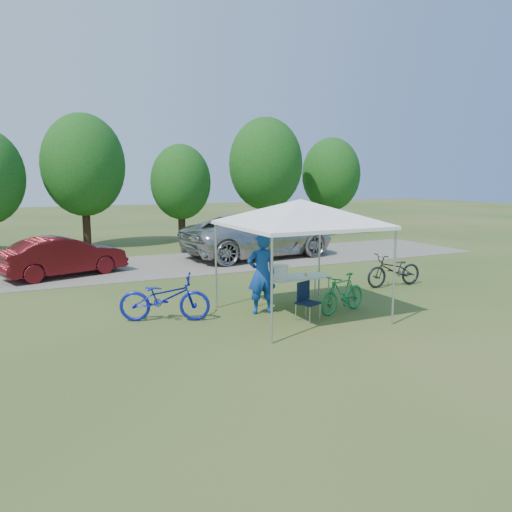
{
  "coord_description": "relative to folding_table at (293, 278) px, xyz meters",
  "views": [
    {
      "loc": [
        -5.8,
        -9.83,
        3.22
      ],
      "look_at": [
        -0.17,
        2.0,
        1.15
      ],
      "focal_mm": 35.0,
      "sensor_mm": 36.0,
      "label": 1
    }
  ],
  "objects": [
    {
      "name": "canopy",
      "position": [
        -0.33,
        -0.88,
        1.95
      ],
      "size": [
        4.53,
        4.53,
        3.0
      ],
      "color": "#A5A5AA",
      "rests_on": "ground"
    },
    {
      "name": "folding_chair",
      "position": [
        -0.36,
        -1.22,
        -0.2
      ],
      "size": [
        0.57,
        0.6,
        0.86
      ],
      "rotation": [
        0.0,
        0.0,
        0.39
      ],
      "color": "black",
      "rests_on": "ground"
    },
    {
      "name": "bike_green",
      "position": [
        0.75,
        -1.08,
        -0.24
      ],
      "size": [
        1.63,
        0.86,
        0.94
      ],
      "primitive_type": "imported",
      "rotation": [
        0.0,
        0.0,
        -1.29
      ],
      "color": "#1C823E",
      "rests_on": "ground"
    },
    {
      "name": "bike_dark",
      "position": [
        3.85,
        0.68,
        -0.21
      ],
      "size": [
        1.9,
        0.71,
        0.99
      ],
      "primitive_type": "imported",
      "rotation": [
        0.0,
        0.0,
        -1.6
      ],
      "color": "black",
      "rests_on": "ground"
    },
    {
      "name": "minivan",
      "position": [
        2.61,
        7.37,
        0.19
      ],
      "size": [
        6.57,
        3.56,
        1.75
      ],
      "primitive_type": "imported",
      "rotation": [
        0.0,
        0.0,
        1.68
      ],
      "color": "#B3B2AE",
      "rests_on": "gravel_strip"
    },
    {
      "name": "treeline",
      "position": [
        -0.62,
        13.17,
        2.83
      ],
      "size": [
        24.89,
        4.28,
        6.3
      ],
      "color": "#382314",
      "rests_on": "ground"
    },
    {
      "name": "folding_table",
      "position": [
        0.0,
        0.0,
        0.0
      ],
      "size": [
        1.82,
        0.76,
        0.75
      ],
      "color": "white",
      "rests_on": "ground"
    },
    {
      "name": "bike_blue",
      "position": [
        -3.28,
        0.06,
        -0.17
      ],
      "size": [
        2.15,
        1.45,
        1.07
      ],
      "primitive_type": "imported",
      "rotation": [
        0.0,
        0.0,
        1.17
      ],
      "color": "#121AA1",
      "rests_on": "ground"
    },
    {
      "name": "sedan",
      "position": [
        -4.9,
        6.51,
        -0.03
      ],
      "size": [
        4.18,
        2.53,
        1.3
      ],
      "primitive_type": "imported",
      "rotation": [
        0.0,
        0.0,
        1.89
      ],
      "color": "#570E13",
      "rests_on": "gravel_strip"
    },
    {
      "name": "gravel_strip",
      "position": [
        -0.33,
        7.12,
        -0.7
      ],
      "size": [
        24.0,
        5.0,
        0.02
      ],
      "primitive_type": "cube",
      "color": "gray",
      "rests_on": "ground"
    },
    {
      "name": "cyclist",
      "position": [
        -1.03,
        -0.3,
        0.26
      ],
      "size": [
        0.75,
        0.54,
        1.93
      ],
      "primitive_type": "imported",
      "rotation": [
        0.0,
        0.0,
        3.02
      ],
      "color": "#133E9D",
      "rests_on": "ground"
    },
    {
      "name": "ground",
      "position": [
        -0.33,
        -0.88,
        -0.71
      ],
      "size": [
        100.0,
        100.0,
        0.0
      ],
      "primitive_type": "plane",
      "color": "#2D5119",
      "rests_on": "ground"
    },
    {
      "name": "ice_cream_cup",
      "position": [
        0.35,
        -0.05,
        0.07
      ],
      "size": [
        0.08,
        0.08,
        0.06
      ],
      "primitive_type": "cylinder",
      "color": "gold",
      "rests_on": "folding_table"
    },
    {
      "name": "cooler",
      "position": [
        -0.44,
        -0.0,
        0.21
      ],
      "size": [
        0.45,
        0.31,
        0.33
      ],
      "color": "white",
      "rests_on": "folding_table"
    }
  ]
}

